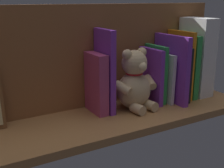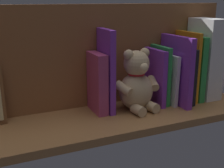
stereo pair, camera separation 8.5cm
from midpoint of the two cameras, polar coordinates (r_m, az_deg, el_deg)
name	(u,v)px [view 1 (the left image)]	position (r cm, az deg, el deg)	size (l,w,h in cm)	color
ground_plane	(112,118)	(88.85, -2.77, -6.59)	(90.34, 25.81, 2.20)	#9E6B3D
shelf_back_panel	(95,56)	(93.26, -5.93, 5.25)	(90.34, 1.50, 31.48)	#915931
dictionary_thick_white	(196,57)	(107.49, 13.61, 5.04)	(6.33, 12.45, 26.74)	white
book_0	(185,66)	(104.83, 11.48, 3.38)	(2.09, 12.34, 21.33)	green
book_1	(180,65)	(103.06, 10.52, 3.63)	(1.24, 12.51, 22.76)	orange
book_2	(175,73)	(101.52, 9.58, 2.11)	(2.34, 13.75, 18.00)	black
book_3	(171,69)	(98.50, 8.76, 2.87)	(1.82, 15.95, 21.86)	purple
book_4	(161,77)	(99.23, 7.02, 1.30)	(1.20, 12.31, 16.01)	silver
book_5	(155,73)	(98.34, 5.82, 1.98)	(1.36, 10.76, 18.60)	green
book_6	(151,76)	(96.83, 4.92, 1.53)	(1.55, 11.70, 17.78)	purple
teddy_bear	(135,82)	(91.21, 1.68, 0.25)	(15.09, 12.97, 18.76)	#D1B284
book_7	(106,71)	(88.49, -3.95, 2.46)	(1.73, 10.42, 24.68)	purple
book_8	(96,83)	(88.26, -5.80, 0.08)	(3.06, 10.00, 17.85)	#B23F72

